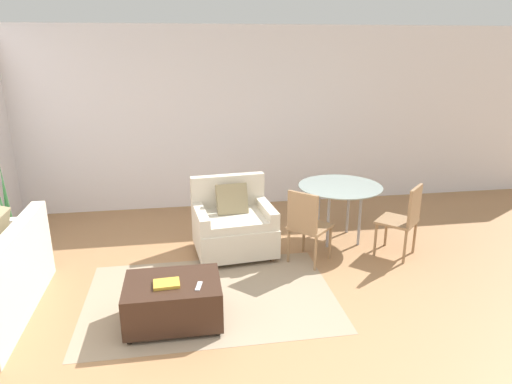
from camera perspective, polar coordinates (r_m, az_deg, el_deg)
ground_plane at (r=4.22m, az=1.59°, el=-17.76°), size 20.00×20.00×0.00m
wall_back at (r=7.10m, az=-3.89°, el=9.07°), size 12.00×0.06×2.75m
area_rug at (r=4.82m, az=-5.68°, el=-12.88°), size 2.52×1.71×0.01m
armchair at (r=5.62m, az=-2.85°, el=-4.16°), size 1.01×0.91×0.91m
ottoman at (r=4.36m, az=-10.31°, el=-13.18°), size 0.87×0.62×0.42m
book_stack at (r=4.22m, az=-11.12°, el=-11.18°), size 0.24×0.19×0.03m
tv_remote_primary at (r=4.16m, az=-7.17°, el=-11.59°), size 0.07×0.16×0.01m
potted_plant at (r=6.21m, az=-28.75°, el=-4.89°), size 0.35×0.35×1.31m
dining_table at (r=5.95m, az=10.45°, el=-0.02°), size 1.07×1.07×0.75m
dining_chair_near_left at (r=5.28m, az=6.33°, el=-3.80°), size 0.59×0.59×0.90m
dining_chair_near_right at (r=5.71m, az=18.10°, el=-2.91°), size 0.59×0.59×0.90m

